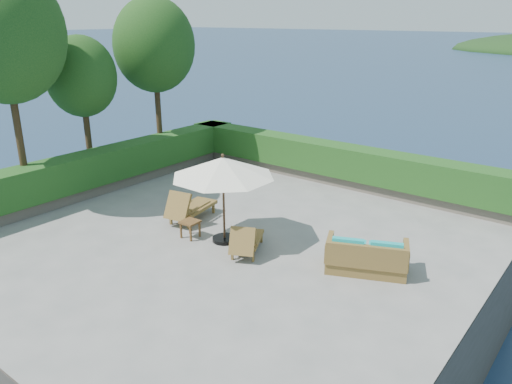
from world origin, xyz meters
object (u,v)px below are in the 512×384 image
Objects in this scene: lounge_right at (246,240)px; side_table at (190,224)px; wicker_loveseat at (366,258)px; lounge_left at (189,207)px; patio_umbrella at (223,168)px.

lounge_right is 1.70m from side_table.
lounge_left is at bearing 159.57° from wicker_loveseat.
lounge_right is (2.51, -0.61, -0.06)m from lounge_left.
lounge_right is 3.38× the size of side_table.
wicker_loveseat is (5.17, 0.30, -0.07)m from lounge_left.
side_table is 0.23× the size of wicker_loveseat.
side_table is 4.48m from wicker_loveseat.
patio_umbrella is 3.93m from wicker_loveseat.
lounge_left is 3.88× the size of side_table.
lounge_right is at bearing 175.19° from wicker_loveseat.
wicker_loveseat is (2.66, 0.91, -0.01)m from lounge_right.
side_table is (-1.69, -0.18, 0.03)m from lounge_right.
lounge_left is at bearing 136.02° from side_table.
lounge_right is at bearing -12.91° from patio_umbrella.
wicker_loveseat reaches higher than side_table.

